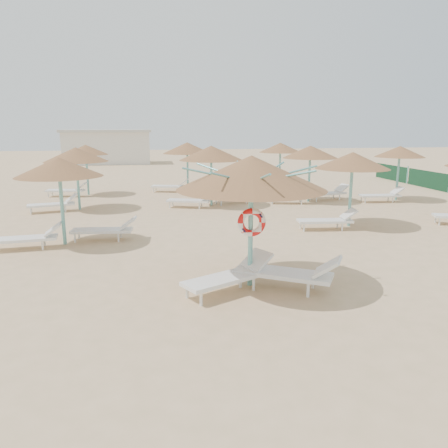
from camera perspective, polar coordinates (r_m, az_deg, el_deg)
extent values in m
plane|color=tan|center=(10.13, 3.58, -8.04)|extent=(120.00, 120.00, 0.00)
cylinder|color=#66B2AE|center=(9.80, 3.48, -1.15)|extent=(0.11, 0.11, 2.48)
cone|color=#9A673D|center=(9.57, 3.59, 6.73)|extent=(3.30, 3.30, 0.74)
cylinder|color=#66B2AE|center=(9.60, 3.56, 5.17)|extent=(0.20, 0.20, 0.12)
cylinder|color=#66B2AE|center=(9.78, 7.94, 6.49)|extent=(1.49, 0.04, 0.38)
cylinder|color=#66B2AE|center=(10.23, 5.83, 6.81)|extent=(1.09, 1.09, 0.38)
cylinder|color=#66B2AE|center=(10.31, 2.60, 6.91)|extent=(0.04, 1.49, 0.38)
cylinder|color=#66B2AE|center=(9.99, -0.15, 6.74)|extent=(1.09, 1.09, 0.38)
cylinder|color=#66B2AE|center=(9.43, -0.94, 6.39)|extent=(1.49, 0.04, 0.38)
cylinder|color=#66B2AE|center=(8.94, 1.01, 6.04)|extent=(1.09, 1.09, 0.38)
cylinder|color=#66B2AE|center=(8.85, 4.73, 5.93)|extent=(0.04, 1.49, 0.38)
cylinder|color=#66B2AE|center=(9.21, 7.63, 6.12)|extent=(1.09, 1.09, 0.38)
torus|color=red|center=(9.65, 3.63, 0.20)|extent=(0.64, 0.15, 0.64)
cylinder|color=white|center=(8.99, -3.02, -9.77)|extent=(0.06, 0.06, 0.29)
cylinder|color=white|center=(9.40, -4.84, -8.78)|extent=(0.06, 0.06, 0.29)
cylinder|color=white|center=(9.80, 3.89, -7.85)|extent=(0.06, 0.06, 0.29)
cylinder|color=white|center=(10.17, 1.93, -7.04)|extent=(0.06, 0.06, 0.29)
cube|color=white|center=(9.58, 0.25, -7.10)|extent=(2.07, 1.49, 0.08)
cube|color=white|center=(10.04, 4.29, -4.69)|extent=(0.74, 0.79, 0.38)
cylinder|color=white|center=(9.94, 2.15, -7.45)|extent=(0.07, 0.07, 0.32)
cylinder|color=white|center=(10.44, 3.18, -6.45)|extent=(0.07, 0.07, 0.32)
cylinder|color=white|center=(9.58, 10.93, -8.46)|extent=(0.07, 0.07, 0.32)
cylinder|color=white|center=(10.11, 11.52, -7.36)|extent=(0.07, 0.07, 0.32)
cube|color=white|center=(9.89, 7.71, -6.41)|extent=(2.21, 1.72, 0.09)
cube|color=white|center=(9.64, 13.35, -5.44)|extent=(0.82, 0.87, 0.41)
cylinder|color=#66B2AE|center=(14.18, -20.38, 2.02)|extent=(0.11, 0.11, 2.30)
cone|color=#9A673D|center=(14.02, -20.77, 6.99)|extent=(2.57, 2.57, 0.58)
cylinder|color=#66B2AE|center=(14.04, -20.70, 6.03)|extent=(0.20, 0.20, 0.12)
cylinder|color=white|center=(13.93, -22.63, -2.61)|extent=(0.06, 0.06, 0.28)
cylinder|color=white|center=(14.41, -22.40, -2.11)|extent=(0.06, 0.06, 0.28)
cube|color=white|center=(14.21, -24.77, -1.77)|extent=(1.95, 0.81, 0.08)
cube|color=white|center=(14.04, -21.44, -0.63)|extent=(0.54, 0.65, 0.36)
cylinder|color=white|center=(14.46, -18.90, -1.78)|extent=(0.06, 0.06, 0.28)
cylinder|color=white|center=(14.93, -18.43, -1.30)|extent=(0.06, 0.06, 0.28)
cylinder|color=white|center=(14.17, -13.62, -1.72)|extent=(0.06, 0.06, 0.28)
cylinder|color=white|center=(14.65, -13.31, -1.24)|extent=(0.06, 0.06, 0.28)
cube|color=white|center=(14.47, -15.64, -0.81)|extent=(1.95, 0.81, 0.08)
cube|color=white|center=(14.27, -12.36, 0.17)|extent=(0.54, 0.65, 0.36)
cylinder|color=#66B2AE|center=(20.02, -18.53, 5.05)|extent=(0.11, 0.11, 2.30)
cone|color=#9A673D|center=(19.91, -18.79, 8.59)|extent=(2.71, 2.71, 0.61)
cylinder|color=#66B2AE|center=(19.92, -18.74, 7.90)|extent=(0.20, 0.20, 0.12)
cylinder|color=white|center=(19.74, -23.91, 1.55)|extent=(0.06, 0.06, 0.28)
cylinder|color=white|center=(20.23, -23.89, 1.79)|extent=(0.06, 0.06, 0.28)
cylinder|color=white|center=(19.74, -20.00, 1.87)|extent=(0.06, 0.06, 0.28)
cylinder|color=white|center=(20.24, -20.08, 2.12)|extent=(0.06, 0.06, 0.28)
cube|color=white|center=(19.95, -21.66, 2.37)|extent=(1.99, 1.02, 0.08)
cube|color=white|center=(19.94, -19.27, 3.25)|extent=(0.60, 0.69, 0.36)
cylinder|color=#66B2AE|center=(24.24, -17.43, 6.34)|extent=(0.11, 0.11, 2.30)
cone|color=#9A673D|center=(24.14, -17.62, 9.24)|extent=(2.29, 2.29, 0.51)
cylinder|color=#66B2AE|center=(24.16, -17.59, 8.70)|extent=(0.20, 0.20, 0.12)
cylinder|color=white|center=(24.20, -21.96, 3.58)|extent=(0.06, 0.06, 0.28)
cylinder|color=white|center=(24.65, -21.53, 3.77)|extent=(0.06, 0.06, 0.28)
cylinder|color=white|center=(23.72, -18.94, 3.65)|extent=(0.06, 0.06, 0.28)
cylinder|color=white|center=(24.18, -18.56, 3.84)|extent=(0.06, 0.06, 0.28)
cube|color=white|center=(24.11, -20.01, 4.14)|extent=(1.98, 0.95, 0.08)
cube|color=white|center=(23.80, -18.13, 4.76)|extent=(0.58, 0.68, 0.36)
cylinder|color=#66B2AE|center=(20.00, -1.67, 5.70)|extent=(0.11, 0.11, 2.30)
cone|color=#9A673D|center=(19.89, -1.69, 9.26)|extent=(2.89, 2.89, 0.65)
cylinder|color=#66B2AE|center=(19.91, -1.69, 8.55)|extent=(0.20, 0.20, 0.12)
cylinder|color=white|center=(19.60, -7.11, 2.47)|extent=(0.06, 0.06, 0.28)
cylinder|color=white|center=(20.07, -6.72, 2.72)|extent=(0.06, 0.06, 0.28)
cylinder|color=white|center=(19.27, -3.24, 2.38)|extent=(0.06, 0.06, 0.28)
cylinder|color=white|center=(19.76, -2.94, 2.63)|extent=(0.06, 0.06, 0.28)
cube|color=white|center=(19.60, -4.67, 3.06)|extent=(2.00, 1.19, 0.08)
cube|color=white|center=(19.39, -2.24, 3.71)|extent=(0.65, 0.72, 0.36)
cylinder|color=white|center=(20.03, -0.38, 2.79)|extent=(0.06, 0.06, 0.28)
cylinder|color=white|center=(20.46, -1.04, 3.00)|extent=(0.06, 0.06, 0.28)
cylinder|color=white|center=(20.69, 2.93, 3.09)|extent=(0.06, 0.06, 0.28)
cylinder|color=white|center=(21.11, 2.22, 3.29)|extent=(0.06, 0.06, 0.28)
cube|color=white|center=(20.60, 1.26, 3.57)|extent=(2.00, 1.19, 0.08)
cube|color=white|center=(20.99, 3.29, 4.38)|extent=(0.65, 0.72, 0.36)
cylinder|color=#66B2AE|center=(24.81, -4.77, 7.01)|extent=(0.11, 0.11, 2.30)
cone|color=#9A673D|center=(24.72, -4.83, 9.88)|extent=(2.74, 2.74, 0.62)
cylinder|color=#66B2AE|center=(24.73, -4.82, 9.32)|extent=(0.20, 0.20, 0.12)
cylinder|color=white|center=(24.42, -9.19, 4.41)|extent=(0.06, 0.06, 0.28)
cylinder|color=white|center=(24.90, -8.89, 4.58)|extent=(0.06, 0.06, 0.28)
cylinder|color=white|center=(24.10, -6.08, 4.40)|extent=(0.06, 0.06, 0.28)
cylinder|color=white|center=(24.58, -5.83, 4.57)|extent=(0.06, 0.06, 0.28)
cube|color=white|center=(24.44, -7.23, 4.91)|extent=(2.00, 1.12, 0.08)
cube|color=white|center=(24.22, -5.28, 5.46)|extent=(0.63, 0.71, 0.36)
cylinder|color=white|center=(24.81, -3.77, 4.68)|extent=(0.06, 0.06, 0.28)
cylinder|color=white|center=(25.27, -4.20, 4.82)|extent=(0.06, 0.06, 0.28)
cylinder|color=white|center=(25.34, -0.94, 4.87)|extent=(0.06, 0.06, 0.28)
cylinder|color=white|center=(25.79, -1.41, 5.01)|extent=(0.06, 0.06, 0.28)
cube|color=white|center=(25.32, -2.31, 5.27)|extent=(2.00, 1.12, 0.08)
cube|color=white|center=(25.64, -0.57, 5.91)|extent=(0.63, 0.71, 0.36)
cylinder|color=#66B2AE|center=(16.42, 16.18, 3.67)|extent=(0.11, 0.11, 2.30)
cone|color=#9A673D|center=(16.28, 16.45, 7.97)|extent=(2.62, 2.62, 0.59)
cylinder|color=#66B2AE|center=(16.30, 16.40, 7.14)|extent=(0.20, 0.20, 0.12)
cylinder|color=white|center=(15.34, 10.40, -0.49)|extent=(0.06, 0.06, 0.28)
cylinder|color=white|center=(15.81, 9.96, -0.08)|extent=(0.06, 0.06, 0.28)
cylinder|color=white|center=(15.73, 15.17, -0.40)|extent=(0.06, 0.06, 0.28)
cylinder|color=white|center=(16.19, 14.61, 0.00)|extent=(0.06, 0.06, 0.28)
cube|color=white|center=(15.75, 13.03, 0.41)|extent=(1.95, 0.81, 0.08)
cube|color=white|center=(15.97, 15.99, 1.29)|extent=(0.54, 0.65, 0.36)
cylinder|color=#66B2AE|center=(21.42, 11.07, 5.93)|extent=(0.11, 0.11, 2.30)
cone|color=#9A673D|center=(21.32, 11.21, 9.24)|extent=(2.62, 2.62, 0.59)
cylinder|color=#66B2AE|center=(21.33, 11.18, 8.60)|extent=(0.20, 0.20, 0.12)
cylinder|color=white|center=(20.52, 6.34, 2.95)|extent=(0.06, 0.06, 0.28)
cylinder|color=white|center=(21.01, 6.27, 3.18)|extent=(0.06, 0.06, 0.28)
cylinder|color=white|center=(20.64, 10.09, 2.89)|extent=(0.06, 0.06, 0.28)
cylinder|color=white|center=(21.13, 9.93, 3.12)|extent=(0.06, 0.06, 0.28)
cube|color=white|center=(20.80, 8.52, 3.52)|extent=(1.99, 1.03, 0.08)
cube|color=white|center=(20.86, 10.87, 4.12)|extent=(0.61, 0.69, 0.36)
cylinder|color=white|center=(21.58, 12.01, 3.23)|extent=(0.06, 0.06, 0.28)
cylinder|color=white|center=(21.99, 11.27, 3.43)|extent=(0.06, 0.06, 0.28)
cylinder|color=white|center=(22.38, 14.85, 3.41)|extent=(0.06, 0.06, 0.28)
cylinder|color=white|center=(22.77, 14.09, 3.61)|extent=(0.06, 0.06, 0.28)
cube|color=white|center=(22.22, 13.36, 3.90)|extent=(1.99, 1.03, 0.08)
cube|color=white|center=(22.70, 15.13, 4.59)|extent=(0.61, 0.69, 0.36)
cylinder|color=#66B2AE|center=(25.60, 7.30, 7.13)|extent=(0.11, 0.11, 2.30)
cone|color=#9A673D|center=(25.51, 7.37, 9.88)|extent=(2.43, 2.43, 0.55)
cylinder|color=#66B2AE|center=(25.52, 7.36, 9.36)|extent=(0.20, 0.20, 0.12)
cylinder|color=white|center=(24.57, 3.47, 4.60)|extent=(0.06, 0.06, 0.28)
cylinder|color=white|center=(25.05, 3.16, 4.76)|extent=(0.06, 0.06, 0.28)
cylinder|color=white|center=(24.96, 6.46, 4.67)|extent=(0.06, 0.06, 0.28)
cylinder|color=white|center=(25.43, 6.11, 4.83)|extent=(0.06, 0.06, 0.28)
cube|color=white|center=(25.01, 5.09, 5.13)|extent=(1.92, 0.70, 0.08)
cube|color=white|center=(25.24, 6.96, 5.71)|extent=(0.51, 0.62, 0.36)
cylinder|color=white|center=(17.90, 26.32, 0.27)|extent=(0.06, 0.06, 0.28)
cylinder|color=white|center=(18.37, 25.89, 0.60)|extent=(0.06, 0.06, 0.28)
cylinder|color=#66B2AE|center=(23.06, 21.74, 5.73)|extent=(0.11, 0.11, 2.30)
cone|color=#9A673D|center=(22.96, 21.99, 8.78)|extent=(2.36, 2.36, 0.53)
cylinder|color=#66B2AE|center=(22.98, 21.94, 8.21)|extent=(0.20, 0.20, 0.12)
cylinder|color=white|center=(21.75, 17.97, 2.96)|extent=(0.06, 0.06, 0.28)
cylinder|color=white|center=(22.21, 17.49, 3.18)|extent=(0.06, 0.06, 0.28)
cylinder|color=white|center=(22.30, 21.19, 2.94)|extent=(0.06, 0.06, 0.28)
cylinder|color=white|center=(22.74, 20.66, 3.16)|extent=(0.06, 0.06, 0.28)
cube|color=white|center=(22.27, 19.67, 3.52)|extent=(1.95, 0.80, 0.08)
cube|color=white|center=(22.59, 21.69, 4.10)|extent=(0.54, 0.64, 0.36)
cube|color=silver|center=(44.41, -14.93, 9.57)|extent=(8.00, 4.00, 3.00)
cube|color=beige|center=(44.37, -15.05, 11.66)|extent=(8.40, 4.40, 0.25)
cube|color=#164423|center=(28.49, 25.07, 5.28)|extent=(0.08, 3.80, 1.00)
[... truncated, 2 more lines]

